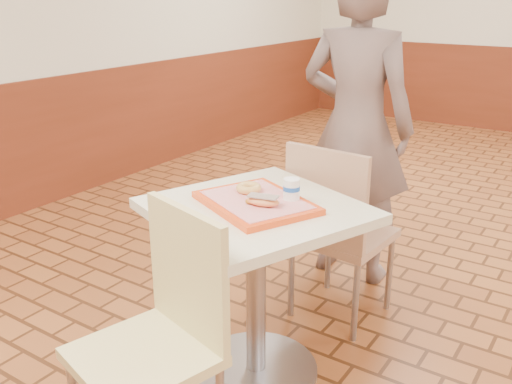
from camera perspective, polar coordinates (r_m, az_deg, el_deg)
The scene contains 8 objects.
main_table at distance 2.44m, azimuth 0.00°, elevation -7.24°, with size 0.78×0.78×0.82m.
chair_main_front at distance 2.08m, azimuth -9.42°, elevation -13.30°, with size 0.54×0.54×0.95m.
chair_main_back at distance 2.89m, azimuth 8.00°, elevation -3.35°, with size 0.47×0.47×0.96m.
customer at distance 3.32m, azimuth 9.98°, elevation 6.42°, with size 0.66×0.44×1.82m, color #6C5853.
serving_tray at distance 2.33m, azimuth 0.00°, elevation -1.06°, with size 0.46×0.36×0.03m.
ring_donut at distance 2.40m, azimuth -0.73°, elevation 0.41°, with size 0.11×0.11×0.03m, color gold.
long_john_donut at distance 2.25m, azimuth 0.64°, elevation -0.89°, with size 0.15×0.10×0.04m.
paper_cup at distance 2.32m, azimuth 3.57°, elevation 0.33°, with size 0.07×0.07×0.09m.
Camera 1 is at (-0.14, -2.41, 1.66)m, focal length 40.00 mm.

